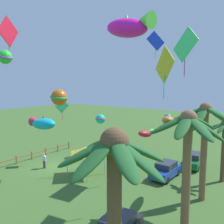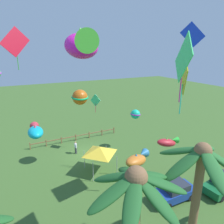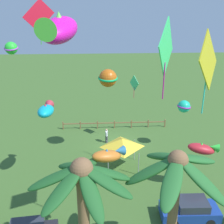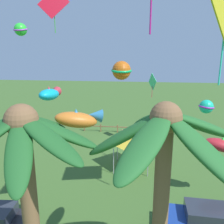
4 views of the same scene
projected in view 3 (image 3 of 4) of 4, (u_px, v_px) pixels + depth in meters
ground_plane at (115, 144)px, 28.98m from camera, size 120.00×120.00×0.00m
palm_tree_1 at (175, 184)px, 12.76m from camera, size 5.00×5.18×7.66m
palm_tree_3 at (83, 193)px, 12.45m from camera, size 4.89×4.60×7.50m
rail_fence at (114, 123)px, 32.70m from camera, size 12.32×0.12×0.95m
parked_car_2 at (190, 210)px, 18.61m from camera, size 3.94×1.82×1.51m
spectator_0 at (107, 136)px, 29.12m from camera, size 0.26×0.55×1.59m
festival_tent at (122, 143)px, 24.00m from camera, size 2.86×2.86×2.85m
kite_fish_0 at (109, 155)px, 13.94m from camera, size 1.98×1.42×0.86m
kite_diamond_1 at (134, 83)px, 27.33m from camera, size 0.69×1.61×2.40m
kite_ball_2 at (108, 78)px, 24.31m from camera, size 2.04×2.04×1.60m
kite_diamond_4 at (39, 16)px, 21.54m from camera, size 2.36×1.02×3.51m
kite_ball_5 at (184, 106)px, 26.51m from camera, size 1.55×1.54×1.20m
kite_diamond_6 at (208, 62)px, 15.47m from camera, size 2.20×2.86×4.94m
kite_fish_7 at (46, 110)px, 21.18m from camera, size 1.27×2.66×1.12m
kite_diamond_8 at (166, 49)px, 12.03m from camera, size 1.23×2.38×3.69m
kite_fish_9 at (203, 148)px, 20.55m from camera, size 2.47×1.33×1.10m
kite_fish_10 at (58, 29)px, 13.30m from camera, size 2.21×3.92×1.69m
kite_ball_11 at (11, 48)px, 20.04m from camera, size 1.02×1.02×0.92m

